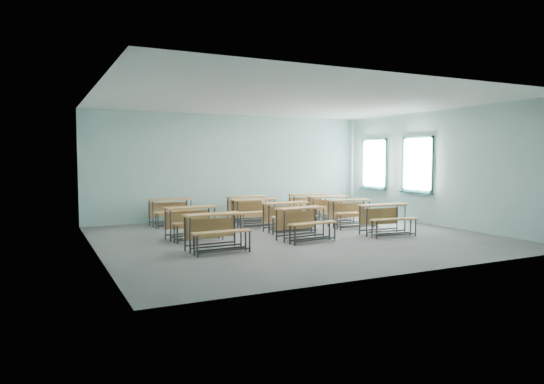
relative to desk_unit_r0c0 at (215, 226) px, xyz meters
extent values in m
cube|color=slate|center=(2.30, 0.76, -0.51)|extent=(9.00, 8.00, 0.02)
cube|color=silver|center=(2.30, 0.76, 2.71)|extent=(9.00, 8.00, 0.02)
cube|color=#9DC4BD|center=(2.30, 4.77, 1.10)|extent=(9.00, 0.02, 3.20)
cube|color=#9DC4BD|center=(2.30, -3.25, 1.10)|extent=(9.00, 0.02, 3.20)
cube|color=#9DC4BD|center=(-2.21, 0.76, 1.10)|extent=(0.02, 8.00, 3.20)
cube|color=#9DC4BD|center=(6.81, 0.76, 1.10)|extent=(0.02, 8.00, 3.20)
cube|color=#1A4B48|center=(6.77, 3.56, 0.43)|extent=(0.06, 1.20, 0.06)
cube|color=#1A4B48|center=(6.77, 3.56, 1.97)|extent=(0.06, 1.20, 0.06)
cube|color=#1A4B48|center=(6.77, 2.99, 1.20)|extent=(0.06, 0.06, 1.60)
cube|color=#1A4B48|center=(6.77, 4.13, 1.20)|extent=(0.06, 0.06, 1.60)
cube|color=#1A4B48|center=(6.77, 3.56, 1.20)|extent=(0.04, 0.04, 1.48)
cube|color=#1A4B48|center=(6.77, 3.56, 1.20)|extent=(0.04, 1.08, 0.04)
cube|color=#1A4B48|center=(6.73, 3.56, 0.37)|extent=(0.14, 1.28, 0.04)
cube|color=white|center=(6.79, 3.56, 1.20)|extent=(0.01, 1.08, 1.48)
cube|color=#1A4B48|center=(6.77, 1.56, 0.43)|extent=(0.06, 1.20, 0.06)
cube|color=#1A4B48|center=(6.77, 1.56, 1.97)|extent=(0.06, 1.20, 0.06)
cube|color=#1A4B48|center=(6.77, 0.99, 1.20)|extent=(0.06, 0.06, 1.60)
cube|color=#1A4B48|center=(6.77, 2.13, 1.20)|extent=(0.06, 0.06, 1.60)
cube|color=#1A4B48|center=(6.77, 1.56, 1.20)|extent=(0.04, 0.04, 1.48)
cube|color=#1A4B48|center=(6.77, 1.56, 1.20)|extent=(0.04, 1.08, 0.04)
cube|color=#1A4B48|center=(6.73, 1.56, 0.37)|extent=(0.14, 1.28, 0.04)
cube|color=white|center=(6.79, 1.56, 1.20)|extent=(0.01, 1.08, 1.48)
cube|color=#B57B41|center=(0.00, 0.11, 0.23)|extent=(1.21, 0.45, 0.04)
cube|color=#B57B41|center=(-0.01, 0.29, -0.08)|extent=(1.14, 0.07, 0.41)
cylinder|color=#2F3134|center=(-0.55, -0.07, -0.15)|extent=(0.04, 0.04, 0.71)
cylinder|color=#2F3134|center=(0.55, -0.03, -0.15)|extent=(0.04, 0.04, 0.71)
cylinder|color=#2F3134|center=(-0.56, 0.24, -0.15)|extent=(0.04, 0.04, 0.71)
cylinder|color=#2F3134|center=(0.54, 0.29, -0.15)|extent=(0.04, 0.04, 0.71)
cube|color=#2F3134|center=(0.00, -0.05, -0.40)|extent=(1.10, 0.08, 0.03)
cube|color=#2F3134|center=(-0.01, 0.27, -0.40)|extent=(1.10, 0.08, 0.03)
cube|color=#B57B41|center=(0.02, -0.37, -0.07)|extent=(1.21, 0.30, 0.03)
cylinder|color=#2F3134|center=(-0.53, -0.49, -0.30)|extent=(0.04, 0.04, 0.41)
cylinder|color=#2F3134|center=(0.57, -0.44, -0.30)|extent=(0.04, 0.04, 0.41)
cylinder|color=#2F3134|center=(-0.54, -0.30, -0.30)|extent=(0.04, 0.04, 0.41)
cylinder|color=#2F3134|center=(0.56, -0.25, -0.30)|extent=(0.04, 0.04, 0.41)
cube|color=#2F3134|center=(0.02, -0.47, -0.42)|extent=(1.10, 0.08, 0.03)
cube|color=#2F3134|center=(0.01, -0.28, -0.42)|extent=(1.10, 0.08, 0.03)
cube|color=#B57B41|center=(2.21, 0.42, 0.23)|extent=(1.23, 0.52, 0.04)
cube|color=#B57B41|center=(2.19, 0.60, -0.08)|extent=(1.13, 0.14, 0.41)
cylinder|color=#2F3134|center=(1.68, 0.20, -0.15)|extent=(0.04, 0.04, 0.71)
cylinder|color=#2F3134|center=(2.77, 0.32, -0.15)|extent=(0.04, 0.04, 0.71)
cylinder|color=#2F3134|center=(1.65, 0.52, -0.15)|extent=(0.04, 0.04, 0.71)
cylinder|color=#2F3134|center=(2.74, 0.63, -0.15)|extent=(0.04, 0.04, 0.71)
cube|color=#2F3134|center=(2.23, 0.26, -0.40)|extent=(1.09, 0.14, 0.03)
cube|color=#2F3134|center=(2.20, 0.58, -0.40)|extent=(1.09, 0.14, 0.03)
cube|color=#B57B41|center=(2.26, -0.06, -0.07)|extent=(1.22, 0.37, 0.03)
cylinder|color=#2F3134|center=(1.73, -0.21, -0.30)|extent=(0.04, 0.04, 0.41)
cylinder|color=#2F3134|center=(2.82, -0.10, -0.30)|extent=(0.04, 0.04, 0.41)
cylinder|color=#2F3134|center=(1.71, -0.02, -0.30)|extent=(0.04, 0.04, 0.41)
cylinder|color=#2F3134|center=(2.80, 0.09, -0.30)|extent=(0.04, 0.04, 0.41)
cube|color=#2F3134|center=(2.27, -0.15, -0.42)|extent=(1.09, 0.14, 0.03)
cube|color=#2F3134|center=(2.25, 0.04, -0.42)|extent=(1.09, 0.14, 0.03)
cube|color=#B57B41|center=(4.41, 0.20, 0.23)|extent=(1.22, 0.49, 0.04)
cube|color=#B57B41|center=(4.42, 0.38, -0.08)|extent=(1.13, 0.11, 0.41)
cylinder|color=#2F3134|center=(3.85, 0.08, -0.15)|extent=(0.04, 0.04, 0.71)
cylinder|color=#2F3134|center=(4.94, -0.01, -0.15)|extent=(0.04, 0.04, 0.71)
cylinder|color=#2F3134|center=(3.87, 0.40, -0.15)|extent=(0.04, 0.04, 0.71)
cylinder|color=#2F3134|center=(4.97, 0.31, -0.15)|extent=(0.04, 0.04, 0.71)
cube|color=#2F3134|center=(4.39, 0.04, -0.40)|extent=(1.10, 0.12, 0.03)
cube|color=#2F3134|center=(4.42, 0.36, -0.40)|extent=(1.10, 0.12, 0.03)
cube|color=#B57B41|center=(4.37, -0.28, -0.07)|extent=(1.21, 0.34, 0.03)
cylinder|color=#2F3134|center=(3.81, -0.33, -0.30)|extent=(0.04, 0.04, 0.41)
cylinder|color=#2F3134|center=(4.91, -0.42, -0.30)|extent=(0.04, 0.04, 0.41)
cylinder|color=#2F3134|center=(3.83, -0.14, -0.30)|extent=(0.04, 0.04, 0.41)
cylinder|color=#2F3134|center=(4.92, -0.23, -0.30)|extent=(0.04, 0.04, 0.41)
cube|color=#2F3134|center=(4.36, -0.37, -0.42)|extent=(1.10, 0.12, 0.03)
cube|color=#2F3134|center=(4.38, -0.19, -0.42)|extent=(1.10, 0.12, 0.03)
cube|color=#B57B41|center=(-0.02, 1.67, 0.23)|extent=(1.23, 0.53, 0.04)
cube|color=#B57B41|center=(-0.04, 1.85, -0.08)|extent=(1.13, 0.15, 0.41)
cylinder|color=#2F3134|center=(-0.54, 1.45, -0.15)|extent=(0.04, 0.04, 0.71)
cylinder|color=#2F3134|center=(0.55, 1.57, -0.15)|extent=(0.04, 0.04, 0.71)
cylinder|color=#2F3134|center=(-0.58, 1.77, -0.15)|extent=(0.04, 0.04, 0.71)
cylinder|color=#2F3134|center=(0.51, 1.89, -0.15)|extent=(0.04, 0.04, 0.71)
cube|color=#2F3134|center=(0.00, 1.51, -0.40)|extent=(1.09, 0.15, 0.03)
cube|color=#2F3134|center=(-0.03, 1.83, -0.40)|extent=(1.09, 0.15, 0.03)
cube|color=#B57B41|center=(0.04, 1.20, -0.07)|extent=(1.22, 0.38, 0.03)
cylinder|color=#2F3134|center=(-0.50, 1.04, -0.30)|extent=(0.04, 0.04, 0.41)
cylinder|color=#2F3134|center=(0.59, 1.16, -0.30)|extent=(0.04, 0.04, 0.41)
cylinder|color=#2F3134|center=(-0.52, 1.23, -0.30)|extent=(0.04, 0.04, 0.41)
cylinder|color=#2F3134|center=(0.57, 1.35, -0.30)|extent=(0.04, 0.04, 0.41)
cube|color=#2F3134|center=(0.05, 1.10, -0.42)|extent=(1.09, 0.15, 0.03)
cube|color=#2F3134|center=(0.03, 1.29, -0.42)|extent=(1.09, 0.15, 0.03)
cube|color=#B57B41|center=(2.50, 1.69, 0.23)|extent=(1.20, 0.41, 0.04)
cube|color=#B57B41|center=(2.49, 1.88, -0.08)|extent=(1.14, 0.03, 0.41)
cylinder|color=#2F3134|center=(1.95, 1.53, -0.15)|extent=(0.04, 0.04, 0.71)
cylinder|color=#2F3134|center=(3.05, 1.54, -0.15)|extent=(0.04, 0.04, 0.71)
cylinder|color=#2F3134|center=(1.95, 1.85, -0.15)|extent=(0.04, 0.04, 0.71)
cylinder|color=#2F3134|center=(3.04, 1.86, -0.15)|extent=(0.04, 0.04, 0.71)
cube|color=#2F3134|center=(2.50, 1.53, -0.40)|extent=(1.10, 0.04, 0.03)
cube|color=#2F3134|center=(2.49, 1.85, -0.40)|extent=(1.10, 0.04, 0.03)
cube|color=#B57B41|center=(2.50, 1.21, -0.07)|extent=(1.20, 0.26, 0.03)
cylinder|color=#2F3134|center=(1.95, 1.11, -0.30)|extent=(0.04, 0.04, 0.41)
cylinder|color=#2F3134|center=(3.05, 1.12, -0.30)|extent=(0.04, 0.04, 0.41)
cylinder|color=#2F3134|center=(1.95, 1.30, -0.30)|extent=(0.04, 0.04, 0.41)
cylinder|color=#2F3134|center=(3.05, 1.31, -0.30)|extent=(0.04, 0.04, 0.41)
cube|color=#2F3134|center=(2.50, 1.12, -0.42)|extent=(1.10, 0.04, 0.03)
cube|color=#2F3134|center=(2.50, 1.31, -0.42)|extent=(1.10, 0.04, 0.03)
cube|color=#B57B41|center=(4.45, 1.67, 0.23)|extent=(1.24, 0.54, 0.04)
cube|color=#B57B41|center=(4.47, 1.86, -0.08)|extent=(1.13, 0.16, 0.41)
cylinder|color=#2F3134|center=(3.89, 1.58, -0.15)|extent=(0.04, 0.04, 0.71)
cylinder|color=#2F3134|center=(4.97, 1.45, -0.15)|extent=(0.04, 0.04, 0.71)
cylinder|color=#2F3134|center=(3.92, 1.90, -0.15)|extent=(0.04, 0.04, 0.71)
cylinder|color=#2F3134|center=(5.01, 1.77, -0.15)|extent=(0.04, 0.04, 0.71)
cube|color=#2F3134|center=(4.43, 1.52, -0.40)|extent=(1.09, 0.16, 0.03)
cube|color=#2F3134|center=(4.47, 1.83, -0.40)|extent=(1.09, 0.16, 0.03)
cube|color=#B57B41|center=(4.39, 1.20, -0.07)|extent=(1.22, 0.39, 0.03)
cylinder|color=#2F3134|center=(3.84, 1.17, -0.30)|extent=(0.04, 0.04, 0.41)
cylinder|color=#2F3134|center=(4.92, 1.04, -0.30)|extent=(0.04, 0.04, 0.41)
cylinder|color=#2F3134|center=(3.86, 1.36, -0.30)|extent=(0.04, 0.04, 0.41)
cylinder|color=#2F3134|center=(4.95, 1.23, -0.30)|extent=(0.04, 0.04, 0.41)
cube|color=#2F3134|center=(4.38, 1.10, -0.42)|extent=(1.09, 0.16, 0.03)
cube|color=#2F3134|center=(4.40, 1.29, -0.42)|extent=(1.09, 0.16, 0.03)
cube|color=#B57B41|center=(2.17, 2.94, 0.23)|extent=(1.20, 0.42, 0.04)
cube|color=#B57B41|center=(2.18, 3.13, -0.08)|extent=(1.14, 0.04, 0.41)
cylinder|color=#2F3134|center=(1.62, 2.79, -0.15)|extent=(0.04, 0.04, 0.71)
cylinder|color=#2F3134|center=(2.72, 2.78, -0.15)|extent=(0.04, 0.04, 0.71)
cylinder|color=#2F3134|center=(1.63, 3.11, -0.15)|extent=(0.04, 0.04, 0.71)
cylinder|color=#2F3134|center=(2.72, 3.09, -0.15)|extent=(0.04, 0.04, 0.71)
cube|color=#2F3134|center=(2.17, 2.78, -0.40)|extent=(1.10, 0.05, 0.03)
cube|color=#2F3134|center=(2.18, 3.10, -0.40)|extent=(1.10, 0.05, 0.03)
cube|color=#B57B41|center=(2.17, 2.46, -0.07)|extent=(1.20, 0.27, 0.03)
cylinder|color=#2F3134|center=(1.62, 2.38, -0.30)|extent=(0.04, 0.04, 0.41)
cylinder|color=#2F3134|center=(2.71, 2.36, -0.30)|extent=(0.04, 0.04, 0.41)
cylinder|color=#2F3134|center=(1.62, 2.57, -0.30)|extent=(0.04, 0.04, 0.41)
cylinder|color=#2F3134|center=(2.72, 2.55, -0.30)|extent=(0.04, 0.04, 0.41)
cube|color=#2F3134|center=(2.16, 2.37, -0.42)|extent=(1.10, 0.05, 0.03)
cube|color=#2F3134|center=(2.17, 2.56, -0.42)|extent=(1.10, 0.05, 0.03)
cube|color=#B57B41|center=(4.56, 2.90, 0.23)|extent=(1.23, 0.53, 0.04)
cube|color=#B57B41|center=(4.58, 3.08, -0.08)|extent=(1.13, 0.14, 0.41)
cylinder|color=#2F3134|center=(4.00, 2.80, -0.15)|extent=(0.04, 0.04, 0.71)
cylinder|color=#2F3134|center=(5.09, 2.68, -0.15)|extent=(0.04, 0.04, 0.71)
cylinder|color=#2F3134|center=(4.03, 3.11, -0.15)|extent=(0.04, 0.04, 0.71)
cylinder|color=#2F3134|center=(5.12, 2.99, -0.15)|extent=(0.04, 0.04, 0.71)
cube|color=#2F3134|center=(4.54, 2.74, -0.40)|extent=(1.09, 0.15, 0.03)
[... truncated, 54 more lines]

